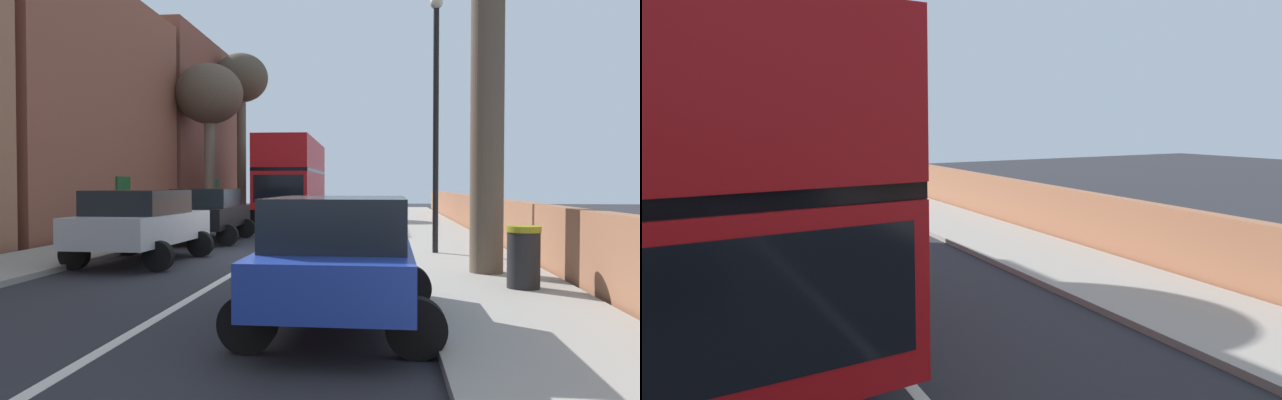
% 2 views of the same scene
% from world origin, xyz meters
% --- Properties ---
extents(double_decker_bus, '(3.80, 10.90, 4.06)m').
position_xyz_m(double_decker_bus, '(-1.70, 15.95, 2.35)').
color(double_decker_bus, '#B71116').
rests_on(double_decker_bus, ground).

